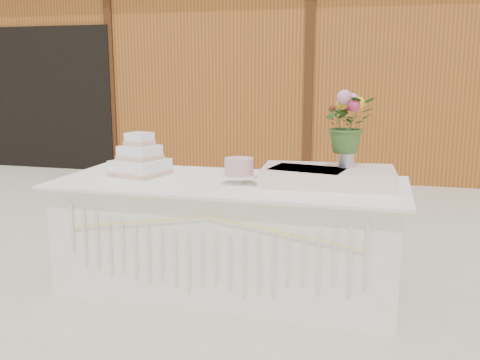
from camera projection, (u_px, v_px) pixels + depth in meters
name	position (u px, v px, depth m)	size (l,w,h in m)	color
ground	(229.00, 287.00, 3.82)	(80.00, 80.00, 0.00)	beige
barn	(324.00, 62.00, 9.17)	(12.60, 4.60, 3.30)	#A45922
cake_table	(229.00, 235.00, 3.74)	(2.40, 1.00, 0.77)	white
wedding_cake	(140.00, 161.00, 3.87)	(0.42, 0.42, 0.31)	white
pink_cake_stand	(239.00, 170.00, 3.54)	(0.25, 0.25, 0.18)	white
satin_runner	(328.00, 176.00, 3.55)	(0.87, 0.50, 0.11)	#FFD5CD
flower_vase	(346.00, 156.00, 3.57)	(0.11, 0.11, 0.15)	#B6B6BB
bouquet	(348.00, 117.00, 3.52)	(0.34, 0.29, 0.38)	#385E25
loose_flowers	(114.00, 169.00, 4.05)	(0.15, 0.37, 0.02)	pink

